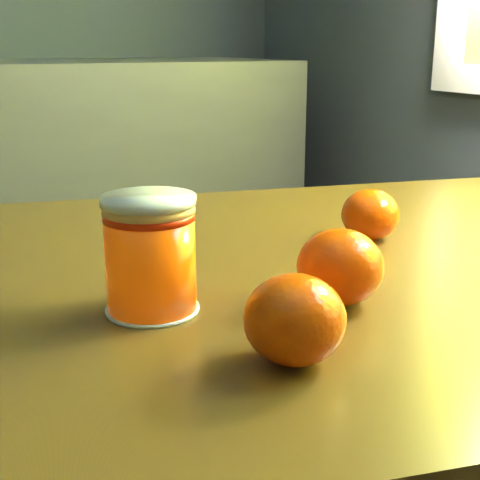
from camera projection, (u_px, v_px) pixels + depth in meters
name	position (u px, v px, depth m)	size (l,w,h in m)	color
table	(324.00, 344.00, 0.71)	(1.09, 0.85, 0.73)	brown
juice_glass	(151.00, 255.00, 0.54)	(0.08, 0.08, 0.09)	#FF5005
orange_front	(340.00, 267.00, 0.56)	(0.07, 0.07, 0.06)	#E74804
orange_back	(370.00, 215.00, 0.74)	(0.06, 0.06, 0.06)	#E74804
orange_extra	(295.00, 319.00, 0.45)	(0.07, 0.07, 0.06)	#E74804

